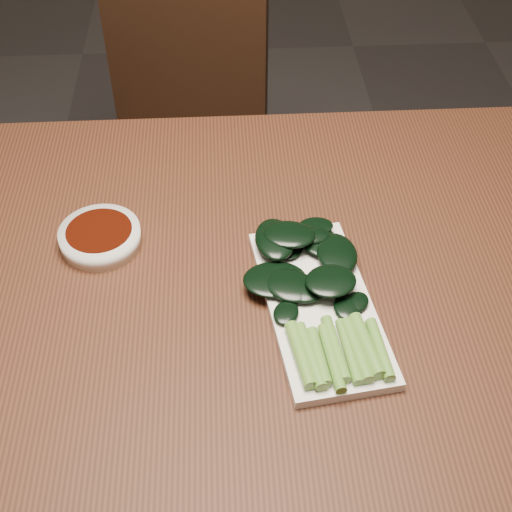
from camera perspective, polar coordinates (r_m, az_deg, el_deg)
The scene contains 5 objects.
table at distance 1.04m, azimuth -2.08°, elevation -4.66°, with size 1.40×0.80×0.75m.
chair_far at distance 1.69m, azimuth -6.15°, elevation 9.25°, with size 0.46×0.46×0.89m.
sauce_bowl at distance 1.05m, azimuth -12.36°, elevation 1.53°, with size 0.12×0.12×0.03m.
serving_plate at distance 0.95m, azimuth 5.10°, elevation -3.97°, with size 0.17×0.31×0.01m.
gai_lan at distance 0.95m, azimuth 4.46°, elevation -2.20°, with size 0.17×0.30×0.03m.
Camera 1 is at (-0.00, -0.67, 1.47)m, focal length 50.00 mm.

